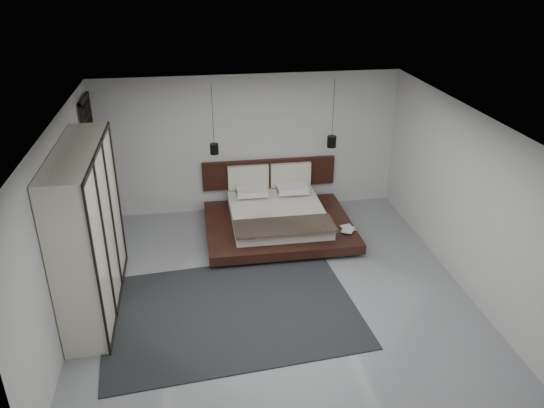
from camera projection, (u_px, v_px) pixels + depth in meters
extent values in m
plane|color=gray|center=(273.00, 287.00, 8.53)|extent=(6.00, 6.00, 0.00)
plane|color=white|center=(273.00, 118.00, 7.33)|extent=(6.00, 6.00, 0.00)
plane|color=beige|center=(250.00, 144.00, 10.61)|extent=(6.00, 0.00, 6.00)
plane|color=beige|center=(320.00, 340.00, 5.25)|extent=(6.00, 0.00, 6.00)
plane|color=beige|center=(64.00, 223.00, 7.51)|extent=(0.00, 6.00, 6.00)
plane|color=beige|center=(461.00, 196.00, 8.35)|extent=(0.00, 6.00, 6.00)
cube|color=black|center=(94.00, 167.00, 9.74)|extent=(0.05, 0.90, 2.60)
cube|color=black|center=(279.00, 232.00, 10.13)|extent=(2.15, 1.76, 0.08)
cube|color=black|center=(279.00, 226.00, 10.07)|extent=(2.73, 2.24, 0.18)
cube|color=silver|center=(278.00, 214.00, 10.10)|extent=(1.76, 1.95, 0.21)
cube|color=black|center=(285.00, 226.00, 9.37)|extent=(1.78, 0.68, 0.05)
cube|color=white|center=(251.00, 192.00, 10.64)|extent=(0.60, 0.39, 0.12)
cube|color=white|center=(291.00, 189.00, 10.76)|extent=(0.60, 0.39, 0.12)
cube|color=white|center=(252.00, 192.00, 10.50)|extent=(0.60, 0.39, 0.12)
cube|color=white|center=(293.00, 189.00, 10.61)|extent=(0.60, 0.39, 0.12)
cube|color=black|center=(269.00, 173.00, 10.90)|extent=(2.73, 0.08, 0.60)
cube|color=beige|center=(248.00, 177.00, 10.77)|extent=(0.83, 0.10, 0.50)
cube|color=beige|center=(291.00, 175.00, 10.89)|extent=(0.83, 0.10, 0.50)
imported|color=#99724C|center=(343.00, 229.00, 9.75)|extent=(0.25, 0.31, 0.03)
imported|color=#99724C|center=(343.00, 229.00, 9.71)|extent=(0.32, 0.35, 0.02)
cylinder|color=black|center=(213.00, 114.00, 9.55)|extent=(0.01, 0.01, 1.13)
cylinder|color=black|center=(214.00, 149.00, 9.83)|extent=(0.16, 0.16, 0.20)
cylinder|color=#FFE0B2|center=(214.00, 153.00, 9.87)|extent=(0.12, 0.12, 0.01)
cylinder|color=black|center=(333.00, 108.00, 9.86)|extent=(0.01, 0.01, 1.09)
cylinder|color=black|center=(332.00, 142.00, 10.14)|extent=(0.18, 0.18, 0.22)
cylinder|color=#FFE0B2|center=(331.00, 146.00, 10.18)|extent=(0.13, 0.13, 0.01)
cube|color=silver|center=(88.00, 231.00, 7.63)|extent=(0.57, 2.49, 2.49)
cube|color=black|center=(97.00, 150.00, 7.15)|extent=(0.03, 2.49, 0.06)
cube|color=black|center=(120.00, 299.00, 8.19)|extent=(0.03, 2.49, 0.06)
cube|color=black|center=(97.00, 277.00, 6.56)|extent=(0.03, 0.05, 2.49)
cube|color=black|center=(106.00, 244.00, 7.30)|extent=(0.03, 0.05, 2.49)
cube|color=black|center=(113.00, 217.00, 8.04)|extent=(0.03, 0.05, 2.49)
cube|color=black|center=(118.00, 195.00, 8.78)|extent=(0.03, 0.05, 2.49)
cube|color=black|center=(231.00, 311.00, 7.95)|extent=(3.93, 2.96, 0.02)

